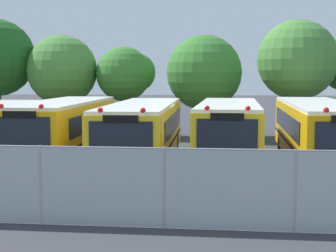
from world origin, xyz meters
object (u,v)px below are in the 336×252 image
at_px(school_bus_1, 64,128).
at_px(tree_3, 205,72).
at_px(school_bus_4, 318,131).
at_px(tree_1, 62,69).
at_px(school_bus_3, 229,131).
at_px(tree_4, 294,60).
at_px(school_bus_2, 143,131).
at_px(tree_2, 127,74).

distance_m(school_bus_1, tree_3, 11.37).
bearing_deg(school_bus_4, tree_1, -33.64).
height_order(school_bus_3, tree_4, tree_4).
xyz_separation_m(school_bus_1, tree_4, (10.82, 9.07, 3.16)).
bearing_deg(school_bus_3, school_bus_2, 5.97).
height_order(school_bus_3, tree_3, tree_3).
distance_m(school_bus_1, tree_2, 9.98).
height_order(tree_1, tree_2, tree_1).
relative_size(school_bus_1, school_bus_2, 0.95).
relative_size(school_bus_3, tree_1, 1.54).
xyz_separation_m(school_bus_4, tree_1, (-13.74, 9.47, 2.65)).
relative_size(school_bus_1, tree_2, 1.87).
bearing_deg(tree_1, tree_4, -1.58).
height_order(school_bus_4, tree_1, tree_1).
relative_size(tree_1, tree_3, 1.01).
height_order(tree_1, tree_4, tree_4).
bearing_deg(tree_2, school_bus_2, -75.54).
distance_m(school_bus_2, tree_1, 12.24).
xyz_separation_m(tree_1, tree_3, (8.77, 0.09, -0.18)).
height_order(school_bus_4, tree_2, tree_2).
xyz_separation_m(school_bus_1, school_bus_4, (10.65, -0.02, -0.00)).
bearing_deg(tree_2, tree_1, -177.11).
relative_size(school_bus_2, tree_1, 1.74).
height_order(school_bus_3, tree_2, tree_2).
relative_size(school_bus_1, tree_3, 1.67).
height_order(school_bus_1, tree_1, tree_1).
xyz_separation_m(school_bus_2, tree_2, (-2.62, 10.14, 2.40)).
distance_m(school_bus_4, tree_1, 16.90).
bearing_deg(school_bus_3, tree_1, -42.41).
xyz_separation_m(school_bus_2, tree_3, (2.14, 10.02, 2.49)).
distance_m(school_bus_2, tree_2, 10.74).
bearing_deg(tree_3, tree_4, -5.21).
relative_size(school_bus_2, tree_2, 1.97).
height_order(school_bus_2, school_bus_4, school_bus_4).
distance_m(school_bus_1, tree_4, 14.46).
relative_size(school_bus_4, tree_4, 1.68).
bearing_deg(tree_4, school_bus_2, -127.34).
bearing_deg(tree_1, tree_3, 0.56).
distance_m(tree_1, tree_3, 8.77).
bearing_deg(tree_3, school_bus_3, -81.99).
distance_m(school_bus_1, school_bus_3, 7.04).
xyz_separation_m(school_bus_2, tree_4, (7.29, 9.55, 3.19)).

